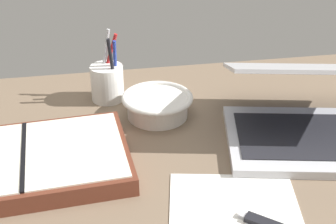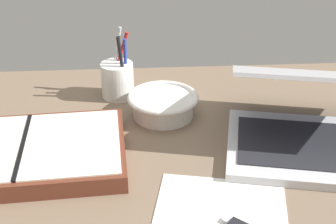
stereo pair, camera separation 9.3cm
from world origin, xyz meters
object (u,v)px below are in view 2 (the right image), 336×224
(bowl, at_px, (163,104))
(planner, at_px, (24,153))
(pen_cup, at_px, (118,79))
(laptop, at_px, (315,123))

(bowl, xyz_separation_m, planner, (-0.28, -0.16, -0.01))
(bowl, relative_size, pen_cup, 0.95)
(laptop, height_order, bowl, laptop)
(bowl, xyz_separation_m, pen_cup, (-0.10, 0.10, 0.02))
(bowl, bearing_deg, laptop, -25.95)
(planner, bearing_deg, laptop, -1.83)
(pen_cup, relative_size, planner, 0.42)
(laptop, xyz_separation_m, planner, (-0.57, -0.02, -0.03))
(planner, bearing_deg, bowl, 26.69)
(bowl, height_order, planner, bowl)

